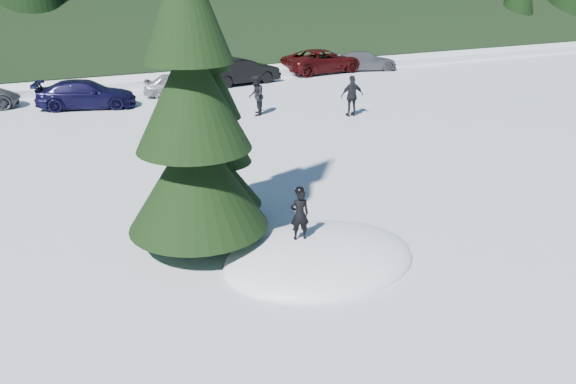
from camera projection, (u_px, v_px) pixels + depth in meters
name	position (u px, v px, depth m)	size (l,w,h in m)	color
ground	(320.00, 259.00, 12.65)	(200.00, 200.00, 0.00)	white
snow_mound	(320.00, 259.00, 12.65)	(4.48, 3.52, 0.96)	white
spruce_tall	(192.00, 108.00, 12.02)	(3.20, 3.20, 8.60)	black
spruce_short	(216.00, 141.00, 14.05)	(2.20, 2.20, 5.37)	black
child_skier	(300.00, 214.00, 12.35)	(0.43, 0.28, 1.17)	black
adult_0	(256.00, 96.00, 25.27)	(0.87, 0.68, 1.80)	black
adult_1	(352.00, 96.00, 25.12)	(1.07, 0.45, 1.83)	black
car_3	(86.00, 94.00, 26.75)	(1.86, 4.58, 1.33)	black
car_4	(179.00, 85.00, 29.28)	(1.46, 3.63, 1.24)	#9799A0
car_5	(241.00, 71.00, 32.59)	(1.60, 4.59, 1.51)	black
car_6	(322.00, 61.00, 36.39)	(2.50, 5.42, 1.51)	#36090A
car_7	(365.00, 61.00, 37.35)	(1.73, 4.26, 1.24)	#52545B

